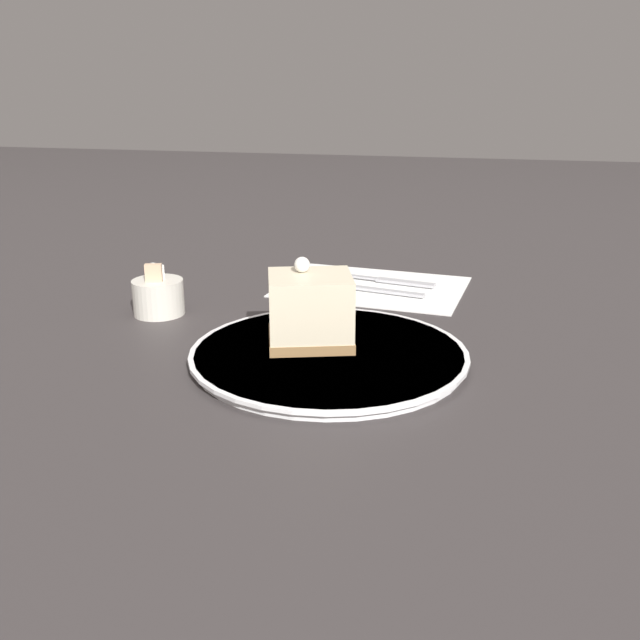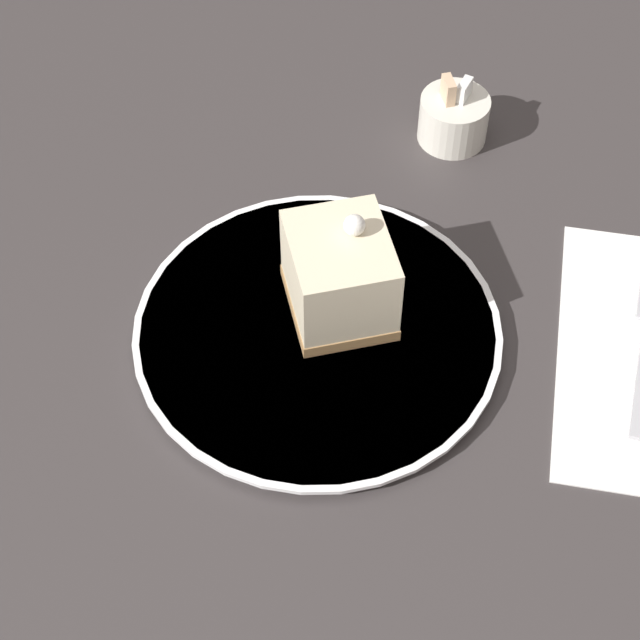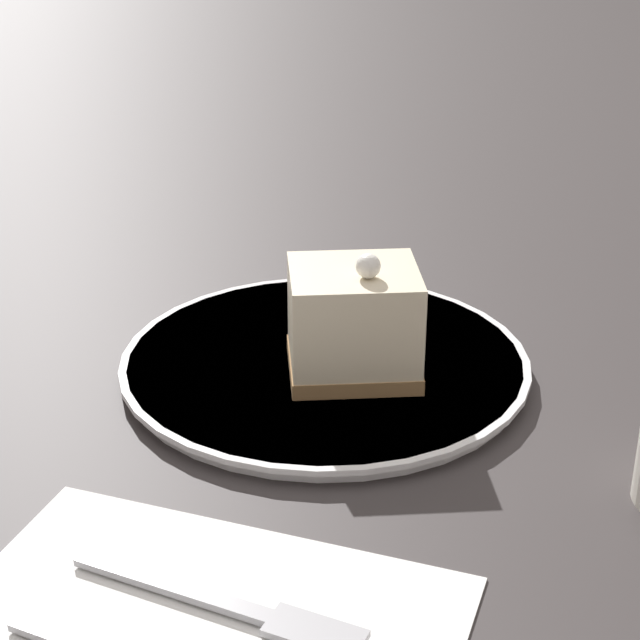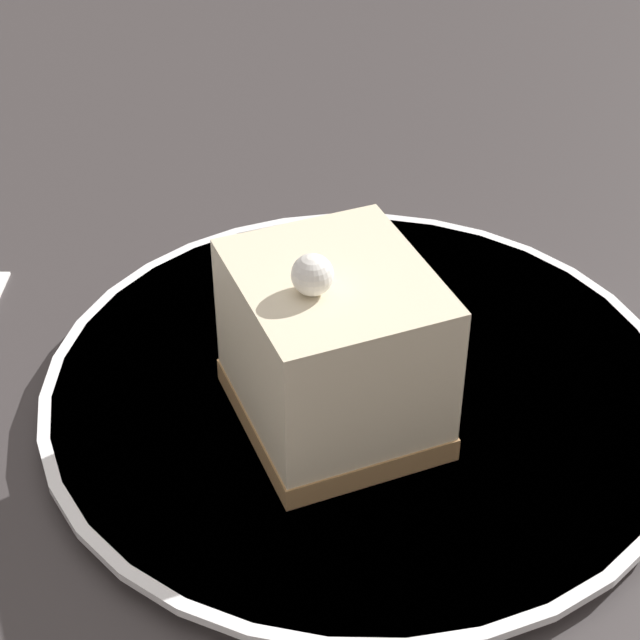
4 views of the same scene
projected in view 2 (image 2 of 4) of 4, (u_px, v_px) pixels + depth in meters
The scene contains 4 objects.
ground_plane at pixel (305, 302), 0.86m from camera, with size 4.00×4.00×0.00m, color #383333.
plate at pixel (317, 332), 0.83m from camera, with size 0.29×0.29×0.01m.
cake_slice at pixel (340, 275), 0.81m from camera, with size 0.10×0.11×0.09m.
sugar_bowl at pixel (454, 118), 0.96m from camera, with size 0.06×0.06×0.07m.
Camera 2 is at (0.05, -0.53, 0.67)m, focal length 60.00 mm.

